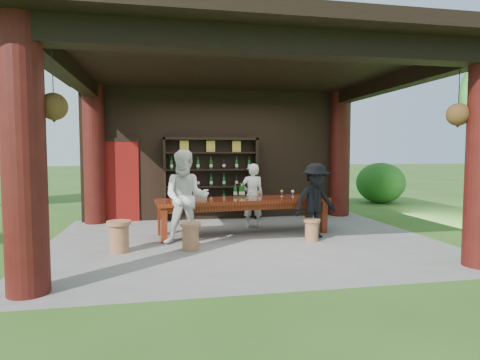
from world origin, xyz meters
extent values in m
plane|color=#2D5119|center=(0.00, 0.00, 0.00)|extent=(90.00, 90.00, 0.00)
cube|color=slate|center=(0.00, 0.00, -0.05)|extent=(7.40, 5.90, 0.10)
cube|color=black|center=(0.00, 2.75, 1.65)|extent=(7.00, 0.18, 3.30)
cube|color=maroon|center=(-2.60, 2.65, 1.00)|extent=(0.95, 0.06, 2.00)
cylinder|color=#380C0A|center=(-3.15, -2.40, 1.65)|extent=(0.50, 0.50, 3.30)
cylinder|color=#380C0A|center=(-3.15, 2.55, 1.65)|extent=(0.50, 0.50, 3.30)
cylinder|color=#380C0A|center=(3.15, 2.55, 1.65)|extent=(0.50, 0.50, 3.30)
cube|color=black|center=(0.00, -2.40, 3.15)|extent=(6.70, 0.35, 0.35)
cube|color=black|center=(-3.15, 0.00, 3.15)|extent=(0.30, 5.20, 0.30)
cube|color=black|center=(3.15, 0.00, 3.15)|extent=(0.30, 5.20, 0.30)
cube|color=black|center=(0.00, 0.00, 3.40)|extent=(7.50, 6.00, 0.20)
cylinder|color=black|center=(-2.85, -2.20, 2.62)|extent=(0.01, 0.01, 0.75)
cone|color=black|center=(-2.85, -2.20, 2.17)|extent=(0.32, 0.32, 0.18)
sphere|color=#1E5919|center=(-2.85, -2.20, 2.28)|extent=(0.34, 0.34, 0.34)
cylinder|color=black|center=(2.85, -2.20, 2.62)|extent=(0.01, 0.01, 0.75)
cone|color=black|center=(2.85, -2.20, 2.17)|extent=(0.32, 0.32, 0.18)
sphere|color=#1E5919|center=(2.85, -2.20, 2.28)|extent=(0.34, 0.34, 0.34)
cube|color=#59180C|center=(0.11, 0.60, 0.71)|extent=(3.67, 1.26, 0.08)
cube|color=#59180C|center=(0.11, 0.60, 0.61)|extent=(3.45, 1.09, 0.12)
cube|color=#59180C|center=(-1.53, 0.08, 0.34)|extent=(0.13, 0.13, 0.67)
cube|color=#59180C|center=(1.81, 0.40, 0.34)|extent=(0.13, 0.13, 0.67)
cube|color=#59180C|center=(-1.59, 0.80, 0.34)|extent=(0.13, 0.13, 0.67)
cube|color=#59180C|center=(1.74, 1.12, 0.34)|extent=(0.13, 0.13, 0.67)
cylinder|color=#92553A|center=(-1.07, -0.59, 0.21)|extent=(0.29, 0.29, 0.42)
cylinder|color=#92553A|center=(-1.07, -0.59, 0.45)|extent=(0.37, 0.37, 0.06)
cylinder|color=#92553A|center=(1.27, -0.33, 0.19)|extent=(0.26, 0.26, 0.38)
cylinder|color=#92553A|center=(1.27, -0.33, 0.40)|extent=(0.33, 0.33, 0.05)
cylinder|color=#92553A|center=(-2.28, -0.52, 0.24)|extent=(0.33, 0.33, 0.48)
cylinder|color=#92553A|center=(-2.28, -0.52, 0.51)|extent=(0.41, 0.41, 0.07)
imported|color=white|center=(0.46, 1.31, 0.73)|extent=(0.54, 0.36, 1.45)
imported|color=white|center=(-1.12, -0.13, 0.88)|extent=(0.92, 0.75, 1.75)
imported|color=black|center=(1.45, -0.03, 0.75)|extent=(1.08, 0.79, 1.49)
cube|color=#BF6672|center=(-0.82, 0.42, 0.82)|extent=(0.28, 0.20, 0.14)
ellipsoid|color=#194C14|center=(5.65, 4.75, 0.58)|extent=(1.60, 1.60, 1.36)
camera|label=1|loc=(-1.52, -7.56, 1.72)|focal=30.00mm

